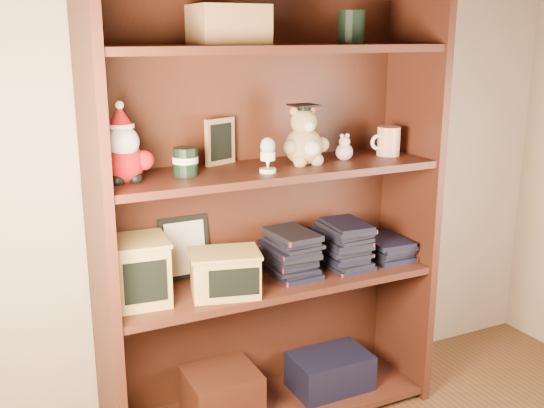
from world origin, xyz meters
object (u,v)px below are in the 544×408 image
at_px(grad_teddy_bear, 304,141).
at_px(teacher_mug, 388,141).
at_px(treats_box, 138,271).
at_px(bookcase, 265,212).

relative_size(grad_teddy_bear, teacher_mug, 1.76).
bearing_deg(teacher_mug, treats_box, -179.94).
xyz_separation_m(grad_teddy_bear, teacher_mug, (0.35, 0.01, -0.03)).
xyz_separation_m(bookcase, treats_box, (-0.47, -0.05, -0.12)).
bearing_deg(treats_box, teacher_mug, 0.06).
bearing_deg(teacher_mug, grad_teddy_bear, -178.97).
bearing_deg(grad_teddy_bear, treats_box, 179.48).
bearing_deg(bookcase, teacher_mug, -6.07).
distance_m(teacher_mug, treats_box, 1.01).
height_order(grad_teddy_bear, teacher_mug, grad_teddy_bear).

